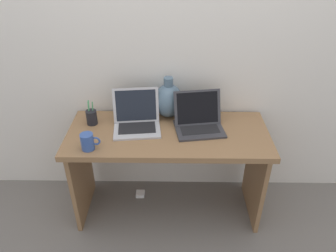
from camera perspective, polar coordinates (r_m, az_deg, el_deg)
ground_plane at (r=2.65m, az=0.00°, el=-14.23°), size 6.00×6.00×0.00m
back_wall at (r=2.26m, az=0.11°, el=13.66°), size 4.40×0.04×2.40m
desk at (r=2.27m, az=0.00°, el=-4.48°), size 1.37×0.56×0.72m
laptop_left at (r=2.22m, az=-5.60°, el=1.48°), size 0.34×0.29×0.25m
laptop_right at (r=2.21m, az=5.40°, el=1.23°), size 0.36×0.30×0.24m
green_vase at (r=2.31m, az=0.07°, el=4.60°), size 0.21×0.21×0.30m
coffee_mug at (r=2.06m, az=-14.03°, el=-2.71°), size 0.12×0.08×0.11m
pen_cup at (r=2.31m, az=-13.38°, el=1.56°), size 0.07×0.07×0.18m
power_brick at (r=2.74m, az=-4.93°, el=-11.89°), size 0.07×0.07×0.03m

